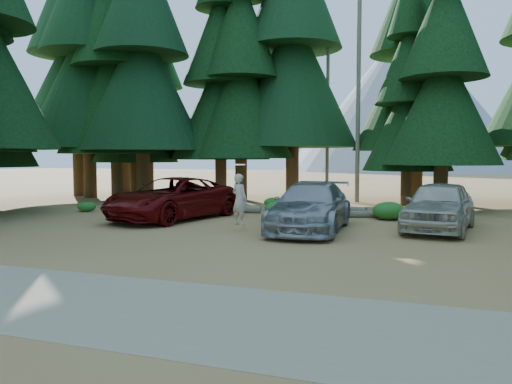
{
  "coord_description": "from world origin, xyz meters",
  "views": [
    {
      "loc": [
        4.68,
        -13.54,
        2.51
      ],
      "look_at": [
        -1.29,
        3.44,
        1.25
      ],
      "focal_mm": 35.0,
      "sensor_mm": 36.0,
      "label": 1
    }
  ],
  "objects_px": {
    "frisbee_player": "(239,199)",
    "red_pickup": "(172,198)",
    "log_mid": "(337,208)",
    "silver_minivan_right": "(439,206)",
    "log_right": "(402,214)",
    "log_left": "(213,208)",
    "silver_minivan_center": "(311,207)"
  },
  "relations": [
    {
      "from": "silver_minivan_center",
      "to": "log_mid",
      "type": "xyz_separation_m",
      "value": [
        -0.29,
        6.63,
        -0.69
      ]
    },
    {
      "from": "frisbee_player",
      "to": "log_left",
      "type": "xyz_separation_m",
      "value": [
        -3.3,
        5.12,
        -0.92
      ]
    },
    {
      "from": "silver_minivan_center",
      "to": "silver_minivan_right",
      "type": "xyz_separation_m",
      "value": [
        4.14,
        1.46,
        0.04
      ]
    },
    {
      "from": "red_pickup",
      "to": "silver_minivan_center",
      "type": "bearing_deg",
      "value": 0.71
    },
    {
      "from": "frisbee_player",
      "to": "log_mid",
      "type": "distance_m",
      "value": 7.84
    },
    {
      "from": "red_pickup",
      "to": "frisbee_player",
      "type": "height_order",
      "value": "frisbee_player"
    },
    {
      "from": "silver_minivan_right",
      "to": "red_pickup",
      "type": "bearing_deg",
      "value": -169.79
    },
    {
      "from": "silver_minivan_center",
      "to": "log_right",
      "type": "relative_size",
      "value": 1.25
    },
    {
      "from": "log_left",
      "to": "log_mid",
      "type": "distance_m",
      "value": 5.8
    },
    {
      "from": "silver_minivan_right",
      "to": "log_right",
      "type": "xyz_separation_m",
      "value": [
        -1.37,
        3.41,
        -0.71
      ]
    },
    {
      "from": "log_right",
      "to": "red_pickup",
      "type": "bearing_deg",
      "value": -176.67
    },
    {
      "from": "silver_minivan_right",
      "to": "log_mid",
      "type": "distance_m",
      "value": 6.85
    },
    {
      "from": "log_left",
      "to": "log_mid",
      "type": "bearing_deg",
      "value": 19.76
    },
    {
      "from": "silver_minivan_center",
      "to": "frisbee_player",
      "type": "distance_m",
      "value": 2.45
    },
    {
      "from": "log_mid",
      "to": "log_right",
      "type": "xyz_separation_m",
      "value": [
        3.06,
        -1.76,
        0.02
      ]
    },
    {
      "from": "silver_minivan_center",
      "to": "log_mid",
      "type": "bearing_deg",
      "value": 90.29
    },
    {
      "from": "silver_minivan_right",
      "to": "log_mid",
      "type": "height_order",
      "value": "silver_minivan_right"
    },
    {
      "from": "log_left",
      "to": "silver_minivan_center",
      "type": "bearing_deg",
      "value": -41.92
    },
    {
      "from": "red_pickup",
      "to": "silver_minivan_right",
      "type": "bearing_deg",
      "value": 13.36
    },
    {
      "from": "frisbee_player",
      "to": "red_pickup",
      "type": "bearing_deg",
      "value": -5.31
    },
    {
      "from": "red_pickup",
      "to": "silver_minivan_center",
      "type": "xyz_separation_m",
      "value": [
        5.99,
        -1.16,
        -0.03
      ]
    },
    {
      "from": "silver_minivan_right",
      "to": "silver_minivan_center",
      "type": "bearing_deg",
      "value": -152.08
    },
    {
      "from": "silver_minivan_center",
      "to": "log_right",
      "type": "distance_m",
      "value": 5.64
    },
    {
      "from": "silver_minivan_center",
      "to": "log_right",
      "type": "bearing_deg",
      "value": 58.1
    },
    {
      "from": "log_right",
      "to": "log_left",
      "type": "bearing_deg",
      "value": 164.87
    },
    {
      "from": "silver_minivan_right",
      "to": "log_left",
      "type": "bearing_deg",
      "value": 172.7
    },
    {
      "from": "silver_minivan_right",
      "to": "frisbee_player",
      "type": "distance_m",
      "value": 6.83
    },
    {
      "from": "red_pickup",
      "to": "frisbee_player",
      "type": "bearing_deg",
      "value": -17.29
    },
    {
      "from": "log_left",
      "to": "log_right",
      "type": "distance_m",
      "value": 8.36
    },
    {
      "from": "red_pickup",
      "to": "log_left",
      "type": "xyz_separation_m",
      "value": [
        0.42,
        3.05,
        -0.68
      ]
    },
    {
      "from": "log_left",
      "to": "log_right",
      "type": "relative_size",
      "value": 1.01
    },
    {
      "from": "log_mid",
      "to": "frisbee_player",
      "type": "bearing_deg",
      "value": -88.23
    }
  ]
}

